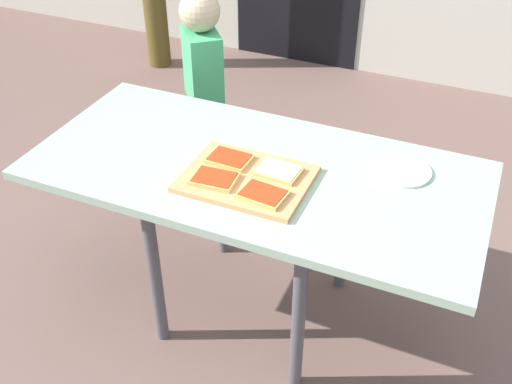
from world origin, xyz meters
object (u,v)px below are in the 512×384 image
pizza_slice_far_left (229,159)px  pizza_slice_near_left (214,179)px  pizza_slice_far_right (278,171)px  pizza_slice_near_right (263,194)px  plate_white_right (402,171)px  dining_table (255,182)px  cutting_board (246,179)px  child_left (204,85)px

pizza_slice_far_left → pizza_slice_near_left: 0.13m
pizza_slice_far_right → pizza_slice_near_right: same height
pizza_slice_far_right → pizza_slice_near_right: (0.00, -0.14, 0.00)m
pizza_slice_near_left → plate_white_right: bearing=30.1°
dining_table → cutting_board: size_ratio=3.77×
pizza_slice_far_left → pizza_slice_far_right: 0.18m
pizza_slice_far_right → pizza_slice_near_right: size_ratio=0.98×
dining_table → pizza_slice_far_right: size_ratio=10.19×
pizza_slice_near_right → child_left: size_ratio=0.15×
child_left → pizza_slice_near_left: bearing=-60.1°
pizza_slice_near_right → child_left: (-0.63, 0.81, -0.12)m
pizza_slice_near_left → plate_white_right: (0.55, 0.32, -0.02)m
dining_table → plate_white_right: (0.47, 0.17, 0.07)m
pizza_slice_near_left → child_left: size_ratio=0.15×
pizza_slice_near_right → plate_white_right: 0.50m
cutting_board → plate_white_right: size_ratio=2.10×
child_left → pizza_slice_far_left: bearing=-56.0°
dining_table → plate_white_right: plate_white_right is taller
cutting_board → child_left: size_ratio=0.39×
child_left → pizza_slice_far_right: bearing=-46.6°
cutting_board → child_left: (-0.54, 0.73, -0.10)m
pizza_slice_far_left → pizza_slice_near_right: (0.18, -0.14, 0.00)m
pizza_slice_near_left → child_left: 0.92m
dining_table → pizza_slice_near_right: (0.10, -0.16, 0.09)m
pizza_slice_near_left → pizza_slice_far_right: 0.22m
dining_table → pizza_slice_far_left: pizza_slice_far_left is taller
pizza_slice_far_left → pizza_slice_near_left: bearing=-87.3°
child_left → cutting_board: bearing=-53.4°
dining_table → pizza_slice_far_left: (-0.09, -0.02, 0.09)m
cutting_board → child_left: child_left is taller
plate_white_right → pizza_slice_far_right: bearing=-152.5°
pizza_slice_near_left → pizza_slice_far_right: bearing=35.2°
pizza_slice_far_left → pizza_slice_near_right: same height
dining_table → pizza_slice_near_right: 0.21m
pizza_slice_far_right → plate_white_right: size_ratio=0.78×
plate_white_right → child_left: (-1.00, 0.47, -0.10)m
pizza_slice_far_left → pizza_slice_far_right: bearing=-0.8°
pizza_slice_near_right → pizza_slice_far_left: bearing=142.4°
cutting_board → pizza_slice_far_left: pizza_slice_far_left is taller
cutting_board → pizza_slice_far_left: size_ratio=2.75×
pizza_slice_far_right → plate_white_right: pizza_slice_far_right is taller
pizza_slice_near_right → pizza_slice_near_left: bearing=175.1°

